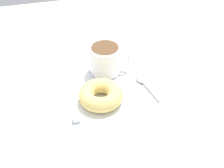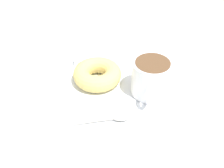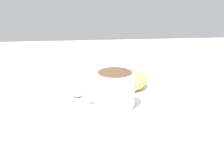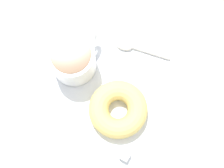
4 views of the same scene
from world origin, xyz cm
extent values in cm
cube|color=beige|center=(0.00, 0.00, -1.00)|extent=(120.00, 120.00, 2.00)
cube|color=white|center=(-2.62, -0.18, 0.15)|extent=(34.59, 34.59, 0.30)
cylinder|color=white|center=(-11.14, -0.24, 4.17)|extent=(8.66, 8.66, 7.75)
cylinder|color=brown|center=(-11.14, -0.24, 7.85)|extent=(7.46, 7.46, 0.60)
torus|color=white|center=(-10.20, 4.43, 4.17)|extent=(1.92, 5.31, 5.24)
torus|color=#E5C66B|center=(0.73, -3.90, 2.21)|extent=(11.16, 11.16, 3.82)
ellipsoid|color=#B7B2A8|center=(-4.46, 8.40, 0.75)|extent=(3.98, 3.02, 0.90)
cylinder|color=#B7B2A8|center=(0.66, 9.35, 0.58)|extent=(8.64, 2.13, 0.56)
cube|color=white|center=(5.93, -10.88, 1.12)|extent=(1.64, 1.64, 1.64)
camera|label=1|loc=(57.04, -15.17, 54.33)|focal=50.00mm
camera|label=2|loc=(-2.12, 52.96, 45.76)|focal=50.00mm
camera|label=3|loc=(-74.40, 6.69, 28.62)|focal=50.00mm
camera|label=4|loc=(4.83, -13.80, 71.88)|focal=60.00mm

